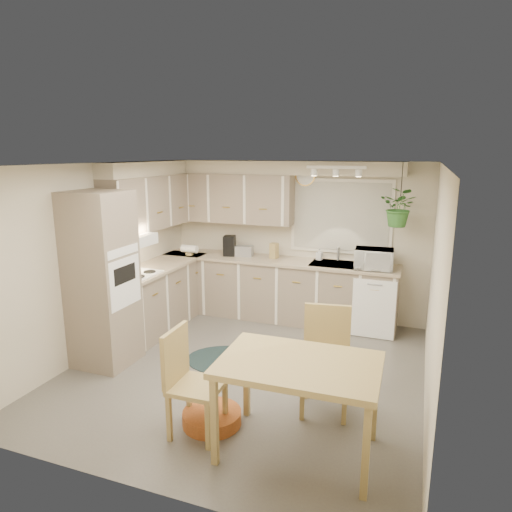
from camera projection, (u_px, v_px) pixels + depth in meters
name	position (u px, v px, depth m)	size (l,w,h in m)	color
floor	(245.00, 370.00, 5.42)	(4.20, 4.20, 0.00)	#5E5B53
ceiling	(244.00, 164.00, 4.88)	(4.20, 4.20, 0.00)	white
wall_back	(295.00, 240.00, 7.07)	(4.00, 0.04, 2.40)	beige
wall_front	(136.00, 345.00, 3.23)	(4.00, 0.04, 2.40)	beige
wall_left	(100.00, 259.00, 5.82)	(0.04, 4.20, 2.40)	beige
wall_right	(434.00, 291.00, 4.47)	(0.04, 4.20, 2.40)	beige
base_cab_left	(160.00, 297.00, 6.69)	(0.60, 1.85, 0.90)	gray
base_cab_back	(276.00, 290.00, 7.03)	(3.60, 0.60, 0.90)	gray
counter_left	(159.00, 266.00, 6.58)	(0.64, 1.89, 0.04)	tan
counter_back	(276.00, 261.00, 6.91)	(3.64, 0.64, 0.04)	tan
oven_stack	(102.00, 280.00, 5.40)	(0.65, 0.65, 2.10)	gray
wall_oven_face	(125.00, 282.00, 5.30)	(0.02, 0.56, 0.58)	white
upper_cab_left	(152.00, 202.00, 6.54)	(0.35, 2.00, 0.75)	gray
upper_cab_back	(231.00, 198.00, 7.10)	(2.00, 0.35, 0.75)	gray
soffit_left	(149.00, 169.00, 6.44)	(0.30, 2.00, 0.20)	beige
soffit_back	(280.00, 168.00, 6.75)	(3.60, 0.30, 0.20)	beige
cooktop	(136.00, 274.00, 6.05)	(0.52, 0.58, 0.02)	white
range_hood	(132.00, 241.00, 5.95)	(0.40, 0.60, 0.14)	white
window_blinds	(341.00, 217.00, 6.71)	(1.40, 0.02, 1.00)	beige
window_frame	(341.00, 216.00, 6.72)	(1.50, 0.02, 1.10)	silver
sink	(335.00, 267.00, 6.62)	(0.70, 0.48, 0.10)	#97999E
dishwasher_front	(373.00, 309.00, 6.24)	(0.58, 0.01, 0.83)	white
track_light_bar	(336.00, 167.00, 6.07)	(0.80, 0.04, 0.04)	white
wall_clock	(305.00, 176.00, 6.77)	(0.30, 0.30, 0.03)	#E7B251
dining_table	(298.00, 407.00, 3.87)	(1.33, 0.89, 0.84)	tan
chair_left	(197.00, 384.00, 4.10)	(0.46, 0.46, 0.99)	tan
chair_back	(325.00, 362.00, 4.46)	(0.49, 0.49, 1.04)	tan
braided_rug	(230.00, 360.00, 5.66)	(1.11, 0.83, 0.01)	black
pet_bed	(212.00, 418.00, 4.33)	(0.56, 0.56, 0.13)	#AF5223
microwave	(374.00, 257.00, 6.30)	(0.52, 0.29, 0.35)	white
soap_bottle	(319.00, 258.00, 6.83)	(0.08, 0.18, 0.08)	white
hanging_plant	(400.00, 212.00, 6.06)	(0.47, 0.53, 0.41)	#336D2B
coffee_maker	(230.00, 246.00, 7.15)	(0.17, 0.21, 0.31)	black
toaster	(244.00, 251.00, 7.10)	(0.27, 0.15, 0.16)	#97999E
knife_block	(274.00, 251.00, 6.96)	(0.11, 0.11, 0.24)	tan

